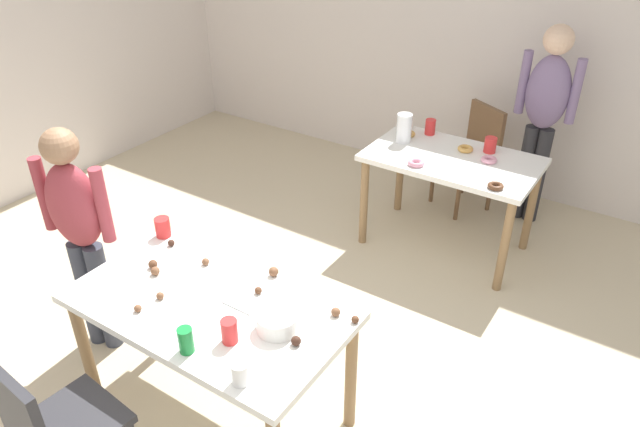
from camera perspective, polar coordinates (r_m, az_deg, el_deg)
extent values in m
plane|color=beige|center=(3.44, -6.00, -17.39)|extent=(6.40, 6.40, 0.00)
cube|color=silver|center=(5.29, 16.14, 16.09)|extent=(6.40, 0.10, 2.60)
cube|color=white|center=(2.90, -10.75, -8.84)|extent=(1.36, 0.75, 0.04)
cylinder|color=olive|center=(3.39, -21.69, -12.38)|extent=(0.06, 0.06, 0.71)
cylinder|color=olive|center=(3.66, -14.01, -7.16)|extent=(0.06, 0.06, 0.71)
cylinder|color=olive|center=(3.06, 3.01, -15.31)|extent=(0.06, 0.06, 0.71)
cube|color=white|center=(4.32, 12.70, 5.12)|extent=(1.19, 0.72, 0.04)
cylinder|color=olive|center=(4.44, 4.27, 1.11)|extent=(0.06, 0.06, 0.71)
cylinder|color=olive|center=(4.11, 17.40, -3.04)|extent=(0.06, 0.06, 0.71)
cylinder|color=olive|center=(4.91, 7.77, 4.05)|extent=(0.06, 0.06, 0.71)
cylinder|color=olive|center=(4.62, 19.72, 0.53)|extent=(0.06, 0.06, 0.71)
cube|color=#2D2D33|center=(2.97, -22.85, -18.25)|extent=(0.43, 0.43, 0.04)
cube|color=#2D2D33|center=(2.77, -27.10, -16.91)|extent=(0.38, 0.07, 0.42)
cylinder|color=#2D2D33|center=(3.28, -21.04, -17.72)|extent=(0.04, 0.04, 0.41)
cube|color=brown|center=(5.03, 13.81, 5.02)|extent=(0.54, 0.54, 0.04)
cube|color=brown|center=(5.05, 15.72, 7.73)|extent=(0.35, 0.22, 0.42)
cylinder|color=brown|center=(4.92, 13.20, 1.51)|extent=(0.04, 0.04, 0.41)
cylinder|color=brown|center=(5.15, 10.85, 3.18)|extent=(0.04, 0.04, 0.41)
cylinder|color=brown|center=(5.13, 16.15, 2.34)|extent=(0.04, 0.04, 0.41)
cylinder|color=brown|center=(5.34, 13.77, 3.92)|extent=(0.04, 0.04, 0.41)
cylinder|color=#383D4C|center=(3.78, -21.47, -7.18)|extent=(0.11, 0.11, 0.72)
cylinder|color=#383D4C|center=(3.72, -20.14, -7.59)|extent=(0.11, 0.11, 0.72)
ellipsoid|color=#9E3842|center=(3.43, -22.69, 0.70)|extent=(0.36, 0.27, 0.51)
sphere|color=#997051|center=(3.28, -23.91, 5.98)|extent=(0.19, 0.19, 0.19)
cylinder|color=#9E3842|center=(3.53, -25.17, 1.72)|extent=(0.09, 0.09, 0.43)
cylinder|color=#9E3842|center=(3.29, -20.29, 0.74)|extent=(0.09, 0.09, 0.43)
cylinder|color=#28282D|center=(5.01, 20.31, 3.42)|extent=(0.11, 0.11, 0.80)
cylinder|color=#28282D|center=(5.04, 19.13, 3.77)|extent=(0.11, 0.11, 0.80)
ellipsoid|color=slate|center=(4.77, 21.17, 10.86)|extent=(0.32, 0.20, 0.56)
sphere|color=beige|center=(4.66, 22.10, 15.33)|extent=(0.22, 0.22, 0.22)
cylinder|color=slate|center=(4.72, 23.49, 10.74)|extent=(0.07, 0.07, 0.48)
cylinder|color=slate|center=(4.80, 19.08, 11.90)|extent=(0.07, 0.07, 0.48)
cylinder|color=white|center=(2.68, -4.15, -10.39)|extent=(0.19, 0.19, 0.08)
cylinder|color=#198438|center=(2.62, -12.85, -11.86)|extent=(0.07, 0.07, 0.12)
cube|color=silver|center=(2.84, -8.08, -9.01)|extent=(0.17, 0.02, 0.01)
cylinder|color=red|center=(3.40, -14.97, -1.30)|extent=(0.08, 0.08, 0.11)
cylinder|color=white|center=(2.46, -7.74, -15.07)|extent=(0.07, 0.07, 0.10)
cylinder|color=red|center=(2.64, -8.76, -11.17)|extent=(0.07, 0.07, 0.12)
sphere|color=brown|center=(3.13, -11.02, -4.60)|extent=(0.04, 0.04, 0.04)
sphere|color=brown|center=(3.00, -4.51, -5.63)|extent=(0.05, 0.05, 0.05)
sphere|color=#3D2319|center=(2.62, -2.33, -12.21)|extent=(0.04, 0.04, 0.04)
sphere|color=brown|center=(2.73, -8.53, -10.30)|extent=(0.05, 0.05, 0.05)
sphere|color=brown|center=(2.95, -15.21, -7.69)|extent=(0.04, 0.04, 0.04)
sphere|color=brown|center=(2.90, -5.99, -7.41)|extent=(0.04, 0.04, 0.04)
sphere|color=brown|center=(2.91, -17.21, -8.75)|extent=(0.04, 0.04, 0.04)
sphere|color=brown|center=(2.73, 3.43, -10.20)|extent=(0.04, 0.04, 0.04)
sphere|color=brown|center=(2.76, 1.53, -9.50)|extent=(0.04, 0.04, 0.04)
sphere|color=#3D2319|center=(3.32, -14.20, -2.78)|extent=(0.04, 0.04, 0.04)
sphere|color=brown|center=(3.17, -15.86, -4.74)|extent=(0.05, 0.05, 0.05)
sphere|color=brown|center=(3.12, -15.65, -5.37)|extent=(0.05, 0.05, 0.05)
cylinder|color=white|center=(4.45, 8.13, 8.18)|extent=(0.11, 0.11, 0.22)
cylinder|color=red|center=(4.43, 16.14, 6.39)|extent=(0.09, 0.09, 0.11)
cylinder|color=red|center=(4.63, 10.61, 8.23)|extent=(0.08, 0.08, 0.12)
torus|color=gold|center=(4.42, 13.88, 6.10)|extent=(0.11, 0.11, 0.03)
torus|color=gold|center=(4.59, 8.54, 7.64)|extent=(0.11, 0.11, 0.03)
torus|color=pink|center=(4.29, 16.02, 5.02)|extent=(0.11, 0.11, 0.03)
torus|color=pink|center=(4.13, 9.27, 4.85)|extent=(0.12, 0.12, 0.03)
torus|color=brown|center=(3.95, 16.62, 2.56)|extent=(0.10, 0.10, 0.03)
torus|color=white|center=(4.73, 8.25, 8.40)|extent=(0.12, 0.12, 0.03)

